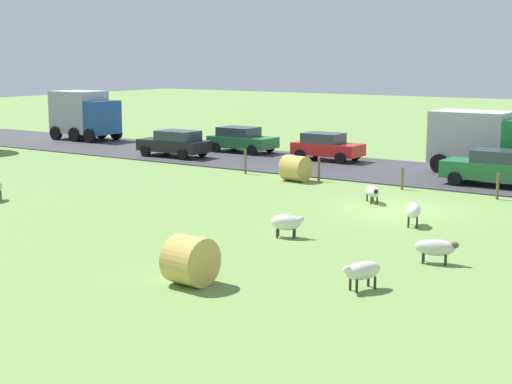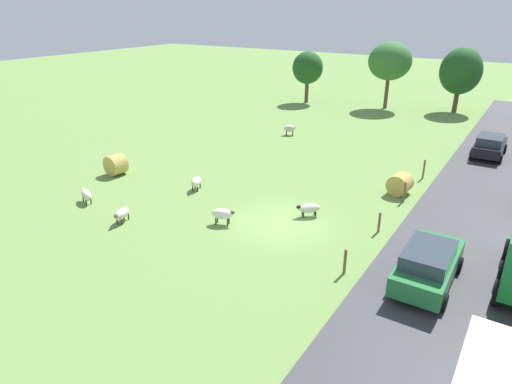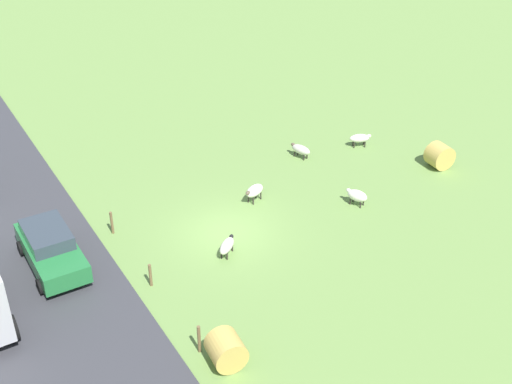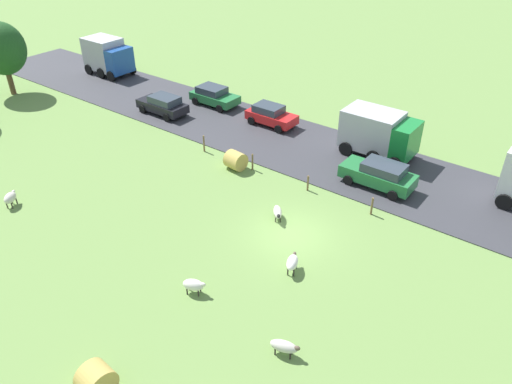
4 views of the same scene
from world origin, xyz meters
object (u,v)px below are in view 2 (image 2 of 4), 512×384
at_px(hay_bale_1, 400,184).
at_px(car_5, 490,145).
at_px(tree_1, 461,71).
at_px(tree_0, 390,61).
at_px(sheep_2, 122,213).
at_px(hay_bale_0, 116,165).
at_px(sheep_1, 86,194).
at_px(car_7, 428,264).
at_px(sheep_4, 223,214).
at_px(sheep_0, 196,182).
at_px(sheep_5, 309,208).
at_px(tree_2, 308,68).
at_px(sheep_3, 290,128).

relative_size(hay_bale_1, car_5, 0.28).
bearing_deg(tree_1, tree_0, -163.73).
xyz_separation_m(sheep_2, hay_bale_0, (-5.60, 4.57, 0.18)).
relative_size(sheep_1, car_7, 0.27).
bearing_deg(car_5, sheep_4, -117.06).
distance_m(sheep_0, sheep_1, 6.11).
relative_size(hay_bale_0, tree_1, 0.21).
xyz_separation_m(sheep_1, sheep_5, (11.11, 5.01, -0.04)).
height_order(hay_bale_0, car_7, car_7).
distance_m(sheep_0, sheep_5, 7.21).
bearing_deg(tree_2, sheep_1, -86.04).
bearing_deg(sheep_2, sheep_3, 92.17).
relative_size(sheep_0, sheep_5, 0.98).
height_order(sheep_0, sheep_4, sheep_4).
height_order(tree_0, car_5, tree_0).
xyz_separation_m(sheep_1, hay_bale_0, (-2.10, 3.96, 0.15)).
height_order(sheep_1, hay_bale_0, hay_bale_0).
distance_m(sheep_0, sheep_2, 5.33).
bearing_deg(tree_0, sheep_5, -79.98).
bearing_deg(sheep_0, hay_bale_1, 29.54).
distance_m(sheep_5, hay_bale_0, 13.25).
height_order(sheep_0, hay_bale_0, hay_bale_0).
bearing_deg(sheep_3, sheep_1, -98.71).
relative_size(sheep_5, tree_0, 0.18).
bearing_deg(tree_1, hay_bale_1, -86.53).
distance_m(hay_bale_0, car_5, 25.88).
bearing_deg(sheep_4, hay_bale_1, 53.95).
bearing_deg(tree_0, car_7, -69.61).
bearing_deg(hay_bale_0, hay_bale_1, 21.95).
bearing_deg(sheep_0, sheep_4, -34.95).
bearing_deg(tree_1, tree_2, -165.89).
bearing_deg(car_5, sheep_5, -112.21).
distance_m(sheep_3, hay_bale_0, 15.09).
xyz_separation_m(sheep_1, tree_0, (6.17, 32.97, 4.25)).
bearing_deg(sheep_4, tree_1, 81.74).
xyz_separation_m(sheep_2, sheep_3, (-0.71, 18.84, 0.09)).
bearing_deg(hay_bale_0, sheep_3, 71.08).
relative_size(sheep_0, hay_bale_1, 0.95).
bearing_deg(car_5, tree_2, 152.32).
xyz_separation_m(sheep_1, sheep_2, (3.51, -0.61, -0.03)).
bearing_deg(tree_2, tree_0, 12.38).
xyz_separation_m(sheep_2, sheep_5, (7.60, 5.62, -0.02)).
bearing_deg(car_7, sheep_3, 132.51).
relative_size(sheep_1, car_5, 0.29).
bearing_deg(sheep_5, sheep_1, -155.72).
bearing_deg(car_7, tree_0, 110.39).
height_order(sheep_3, car_5, car_5).
xyz_separation_m(sheep_4, hay_bale_0, (-9.99, 2.05, 0.09)).
xyz_separation_m(hay_bale_0, car_5, (19.65, 16.84, 0.21)).
relative_size(sheep_5, tree_1, 0.19).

